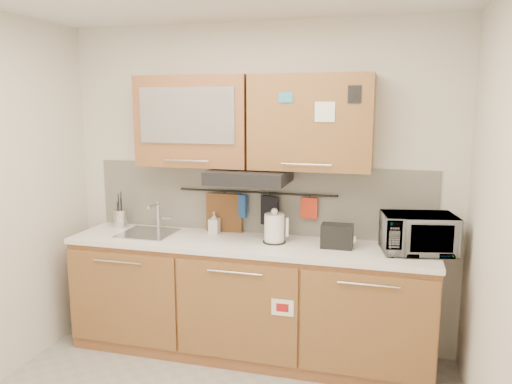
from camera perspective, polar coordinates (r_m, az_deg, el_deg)
The scene contains 17 objects.
wall_back at distance 4.06m, azimuth 0.20°, elevation 0.62°, with size 3.20×3.20×0.00m, color silver.
base_cabinet at distance 4.03m, azimuth -0.98°, elevation -12.75°, with size 2.80×0.64×0.88m.
countertop at distance 3.86m, azimuth -1.01°, elevation -5.98°, with size 2.82×0.62×0.04m, color white.
backsplash at distance 4.07m, azimuth 0.15°, elevation -0.80°, with size 2.80×0.02×0.56m, color silver.
upper_cabinets at distance 3.84m, azimuth -0.56°, elevation 8.03°, with size 1.82×0.37×0.70m.
range_hood at distance 3.81m, azimuth -0.78°, elevation 1.81°, with size 0.60×0.46×0.10m, color black.
sink at distance 4.18m, azimuth -12.22°, elevation -4.61°, with size 0.42×0.40×0.26m.
utensil_rail at distance 4.02m, azimuth 0.01°, elevation -0.06°, with size 0.02×0.02×1.30m, color black.
utensil_crock at distance 4.44m, azimuth -15.20°, elevation -2.89°, with size 0.13×0.13×0.31m.
kettle at distance 3.80m, azimuth 2.13°, elevation -4.24°, with size 0.20×0.19×0.27m.
toaster at distance 3.72m, azimuth 9.24°, elevation -4.96°, with size 0.23×0.14×0.18m.
microwave at distance 3.73m, azimuth 18.04°, elevation -4.55°, with size 0.50×0.34×0.28m, color #999999.
soap_bottle at distance 4.10m, azimuth -4.80°, elevation -3.50°, with size 0.08×0.08×0.18m, color #999999.
cutting_board at distance 4.13m, azimuth -3.66°, elevation -2.77°, with size 0.31×0.02×0.38m, color brown.
oven_mitt at distance 4.07m, azimuth -1.79°, elevation -1.59°, with size 0.11×0.03×0.19m, color navy.
dark_pouch at distance 4.01m, azimuth 1.61°, elevation -2.12°, with size 0.15×0.04×0.24m, color black.
pot_holder at distance 3.94m, azimuth 6.09°, elevation -1.84°, with size 0.13×0.02×0.16m, color red.
Camera 1 is at (1.04, -2.37, 1.96)m, focal length 35.00 mm.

